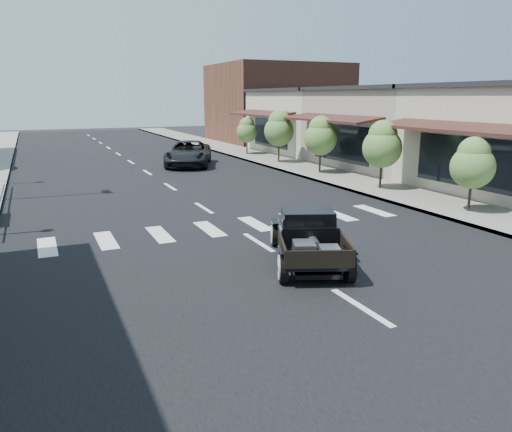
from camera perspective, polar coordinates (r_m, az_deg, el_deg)
name	(u,v)px	position (r m, az deg, el deg)	size (l,w,h in m)	color
ground	(291,264)	(12.73, 3.99, -5.44)	(120.00, 120.00, 0.00)	black
road	(156,178)	(26.56, -11.41, 4.30)	(14.00, 80.00, 0.02)	black
road_markings	(182,195)	(21.78, -8.45, 2.42)	(12.00, 60.00, 0.06)	silver
sidewalk_right	(299,167)	(29.57, 4.92, 5.56)	(3.00, 80.00, 0.15)	gray
storefront_mid	(412,129)	(31.46, 17.39, 9.46)	(10.00, 9.00, 4.50)	#ADA191
storefront_far	(330,122)	(38.68, 8.47, 10.55)	(10.00, 9.00, 4.50)	beige
far_building_right	(277,104)	(47.60, 2.44, 12.71)	(11.00, 10.00, 7.00)	brown
small_tree_a	(472,176)	(19.14, 23.43, 4.24)	(1.52, 1.52, 2.54)	#4F7636
small_tree_b	(382,156)	(22.77, 14.17, 6.68)	(1.73, 1.73, 2.88)	#4F7636
small_tree_c	(320,145)	(27.00, 7.37, 8.00)	(1.74, 1.74, 2.90)	#4F7636
small_tree_d	(279,137)	(31.28, 2.64, 8.98)	(1.84, 1.84, 3.06)	#4F7636
small_tree_e	(247,136)	(35.90, -1.05, 9.10)	(1.49, 1.49, 2.48)	#4F7636
hotrod_pickup	(308,237)	(12.61, 6.00, -2.40)	(1.85, 3.96, 1.37)	black
second_car	(188,154)	(30.81, -7.73, 7.07)	(2.50, 5.42, 1.50)	black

